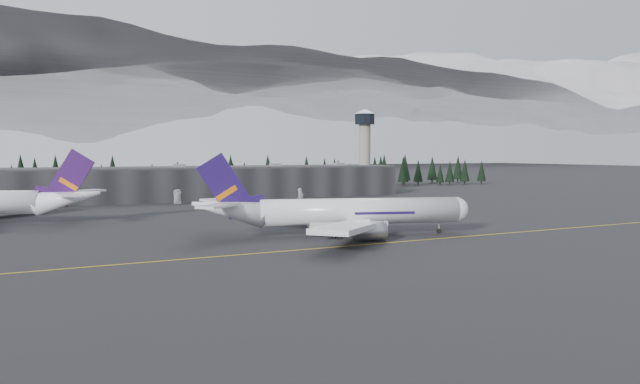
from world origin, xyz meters
name	(u,v)px	position (x,y,z in m)	size (l,w,h in m)	color
ground	(363,243)	(0.00, 0.00, 0.00)	(1400.00, 1400.00, 0.00)	black
taxiline	(369,244)	(0.00, -2.00, 0.01)	(400.00, 0.40, 0.02)	gold
terminal	(205,182)	(0.00, 125.00, 6.30)	(160.00, 30.00, 12.60)	black
control_tower	(365,141)	(75.00, 128.00, 23.41)	(10.00, 10.00, 37.70)	gray
treeline	(184,176)	(0.00, 162.00, 7.50)	(360.00, 20.00, 15.00)	black
mountain_ridge	(80,163)	(0.00, 1000.00, 0.00)	(4400.00, 900.00, 420.00)	white
jet_main	(336,212)	(-0.16, 11.58, 5.10)	(60.09, 54.39, 18.09)	silver
gse_vehicle_a	(177,202)	(-15.70, 101.89, 0.74)	(2.46, 5.33, 1.48)	silver
gse_vehicle_b	(301,198)	(30.12, 99.06, 0.80)	(1.89, 4.70, 1.60)	white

